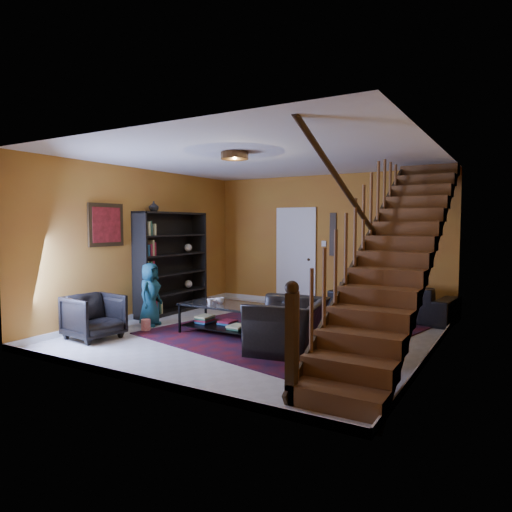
{
  "coord_description": "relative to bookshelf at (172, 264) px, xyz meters",
  "views": [
    {
      "loc": [
        3.61,
        -6.33,
        1.76
      ],
      "look_at": [
        -0.35,
        0.4,
        1.22
      ],
      "focal_mm": 32.0,
      "sensor_mm": 36.0,
      "label": 1
    }
  ],
  "objects": [
    {
      "name": "person_adult_b",
      "position": [
        3.24,
        1.75,
        -0.85
      ],
      "size": [
        0.6,
        0.49,
        1.13
      ],
      "primitive_type": "imported",
      "rotation": [
        0.0,
        0.0,
        3.02
      ],
      "color": "black",
      "rests_on": "sofa"
    },
    {
      "name": "cup_b",
      "position": [
        1.78,
        -1.16,
        -0.42
      ],
      "size": [
        0.13,
        0.13,
        0.09
      ],
      "primitive_type": "imported",
      "rotation": [
        0.0,
        0.0,
        -0.35
      ],
      "color": "#999999",
      "rests_on": "coffee_table"
    },
    {
      "name": "sofa",
      "position": [
        3.9,
        1.7,
        -0.63
      ],
      "size": [
        2.37,
        1.19,
        0.66
      ],
      "primitive_type": "imported",
      "rotation": [
        0.0,
        0.0,
        3.0
      ],
      "color": "black",
      "rests_on": "floor"
    },
    {
      "name": "person_child",
      "position": [
        0.45,
        -1.11,
        -0.42
      ],
      "size": [
        0.45,
        0.6,
        1.09
      ],
      "primitive_type": "imported",
      "rotation": [
        0.0,
        0.0,
        1.78
      ],
      "color": "#174A5A",
      "rests_on": "armchair_left"
    },
    {
      "name": "armchair_left",
      "position": [
        0.35,
        -2.23,
        -0.62
      ],
      "size": [
        0.83,
        0.81,
        0.68
      ],
      "primitive_type": "imported",
      "rotation": [
        0.0,
        0.0,
        1.46
      ],
      "color": "black",
      "rests_on": "floor"
    },
    {
      "name": "coffee_table",
      "position": [
        1.9,
        -0.97,
        -0.67
      ],
      "size": [
        1.32,
        0.79,
        0.5
      ],
      "rotation": [
        0.0,
        0.0,
        -0.03
      ],
      "color": "black",
      "rests_on": "floor"
    },
    {
      "name": "popcorn_bucket",
      "position": [
        0.7,
        -1.47,
        -0.86
      ],
      "size": [
        0.17,
        0.17,
        0.18
      ],
      "primitive_type": "cylinder",
      "rotation": [
        0.0,
        0.0,
        -0.08
      ],
      "color": "red",
      "rests_on": "rug"
    },
    {
      "name": "person_adult_a",
      "position": [
        3.2,
        1.75,
        -0.71
      ],
      "size": [
        0.55,
        0.4,
        1.41
      ],
      "primitive_type": "imported",
      "rotation": [
        0.0,
        0.0,
        3.02
      ],
      "color": "black",
      "rests_on": "sofa"
    },
    {
      "name": "vase",
      "position": [
        -0.0,
        -0.5,
        1.13
      ],
      "size": [
        0.18,
        0.18,
        0.19
      ],
      "primitive_type": "imported",
      "color": "#999999",
      "rests_on": "bookshelf"
    },
    {
      "name": "framed_picture",
      "position": [
        -0.17,
        -1.5,
        0.79
      ],
      "size": [
        0.04,
        0.74,
        0.74
      ],
      "primitive_type": "cube",
      "color": "maroon",
      "rests_on": "room"
    },
    {
      "name": "floor",
      "position": [
        2.4,
        -0.6,
        -0.96
      ],
      "size": [
        5.5,
        5.5,
        0.0
      ],
      "primitive_type": "plane",
      "color": "beige",
      "rests_on": "ground"
    },
    {
      "name": "room",
      "position": [
        1.07,
        0.73,
        -0.91
      ],
      "size": [
        5.5,
        5.5,
        5.5
      ],
      "color": "#B78228",
      "rests_on": "ground"
    },
    {
      "name": "staircase",
      "position": [
        4.53,
        -0.6,
        0.43
      ],
      "size": [
        0.95,
        5.02,
        3.18
      ],
      "color": "brown",
      "rests_on": "floor"
    },
    {
      "name": "rug",
      "position": [
        2.68,
        -0.18,
        -0.95
      ],
      "size": [
        4.16,
        4.54,
        0.02
      ],
      "primitive_type": "cube",
      "rotation": [
        0.0,
        0.0,
        -0.21
      ],
      "color": "#4E0D13",
      "rests_on": "floor"
    },
    {
      "name": "wall_hanging",
      "position": [
        2.55,
        2.13,
        0.59
      ],
      "size": [
        0.14,
        0.03,
        0.9
      ],
      "primitive_type": "cube",
      "color": "black",
      "rests_on": "room"
    },
    {
      "name": "bookshelf",
      "position": [
        0.0,
        0.0,
        0.0
      ],
      "size": [
        0.35,
        1.8,
        2.0
      ],
      "color": "black",
      "rests_on": "floor"
    },
    {
      "name": "door",
      "position": [
        1.7,
        2.12,
        0.06
      ],
      "size": [
        0.82,
        0.05,
        2.05
      ],
      "primitive_type": "cube",
      "color": "silver",
      "rests_on": "floor"
    },
    {
      "name": "cup_a",
      "position": [
        1.87,
        -1.03,
        -0.42
      ],
      "size": [
        0.16,
        0.16,
        0.1
      ],
      "primitive_type": "imported",
      "rotation": [
        0.0,
        0.0,
        -0.3
      ],
      "color": "#999999",
      "rests_on": "coffee_table"
    },
    {
      "name": "ceiling_fixture",
      "position": [
        2.4,
        -1.4,
        1.78
      ],
      "size": [
        0.4,
        0.4,
        0.1
      ],
      "primitive_type": "cylinder",
      "color": "#3F2814",
      "rests_on": "room"
    },
    {
      "name": "armchair_right",
      "position": [
        3.25,
        -1.37,
        -0.6
      ],
      "size": [
        1.15,
        1.26,
        0.72
      ],
      "primitive_type": "imported",
      "rotation": [
        0.0,
        0.0,
        -1.4
      ],
      "color": "black",
      "rests_on": "floor"
    },
    {
      "name": "bowl",
      "position": [
        1.73,
        -0.98,
        -0.44
      ],
      "size": [
        0.29,
        0.29,
        0.05
      ],
      "primitive_type": "imported",
      "rotation": [
        0.0,
        0.0,
        -0.38
      ],
      "color": "#999999",
      "rests_on": "coffee_table"
    }
  ]
}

